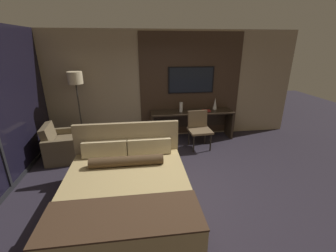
{
  "coord_description": "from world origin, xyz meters",
  "views": [
    {
      "loc": [
        -0.65,
        -3.32,
        2.47
      ],
      "look_at": [
        -0.08,
        0.97,
        0.87
      ],
      "focal_mm": 24.0,
      "sensor_mm": 36.0,
      "label": 1
    }
  ],
  "objects": [
    {
      "name": "ground_plane",
      "position": [
        0.0,
        0.0,
        0.0
      ],
      "size": [
        16.0,
        16.0,
        0.0
      ],
      "primitive_type": "plane",
      "color": "#28232D"
    },
    {
      "name": "desk_chair",
      "position": [
        0.79,
        1.72,
        0.54
      ],
      "size": [
        0.56,
        0.56,
        0.91
      ],
      "rotation": [
        0.0,
        0.0,
        0.07
      ],
      "color": "brown",
      "rests_on": "ground_plane"
    },
    {
      "name": "vase_short",
      "position": [
        1.4,
        2.39,
        0.92
      ],
      "size": [
        0.12,
        0.12,
        0.31
      ],
      "color": "silver",
      "rests_on": "desk"
    },
    {
      "name": "wall_back_tv_panel",
      "position": [
        0.11,
        2.59,
        1.4
      ],
      "size": [
        7.2,
        0.09,
        2.8
      ],
      "color": "tan",
      "rests_on": "ground_plane"
    },
    {
      "name": "bed",
      "position": [
        -0.9,
        -0.34,
        0.31
      ],
      "size": [
        1.94,
        2.17,
        1.09
      ],
      "color": "#33281E",
      "rests_on": "ground_plane"
    },
    {
      "name": "armchair_by_window",
      "position": [
        -2.34,
        1.54,
        0.28
      ],
      "size": [
        0.94,
        0.96,
        0.81
      ],
      "rotation": [
        0.0,
        0.0,
        1.69
      ],
      "color": "brown",
      "rests_on": "ground_plane"
    },
    {
      "name": "desk",
      "position": [
        0.74,
        2.31,
        0.53
      ],
      "size": [
        2.2,
        0.53,
        0.77
      ],
      "color": "#2D2319",
      "rests_on": "ground_plane"
    },
    {
      "name": "floor_lamp",
      "position": [
        -2.1,
        2.19,
        1.56
      ],
      "size": [
        0.34,
        0.34,
        1.85
      ],
      "color": "#282623",
      "rests_on": "ground_plane"
    },
    {
      "name": "book",
      "position": [
        1.12,
        2.23,
        0.78
      ],
      "size": [
        0.24,
        0.17,
        0.03
      ],
      "color": "maroon",
      "rests_on": "desk"
    },
    {
      "name": "tv",
      "position": [
        0.74,
        2.52,
        1.55
      ],
      "size": [
        1.22,
        0.04,
        0.69
      ],
      "color": "black"
    },
    {
      "name": "vase_tall",
      "position": [
        0.44,
        2.25,
        0.9
      ],
      "size": [
        0.09,
        0.09,
        0.26
      ],
      "color": "silver",
      "rests_on": "desk"
    }
  ]
}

